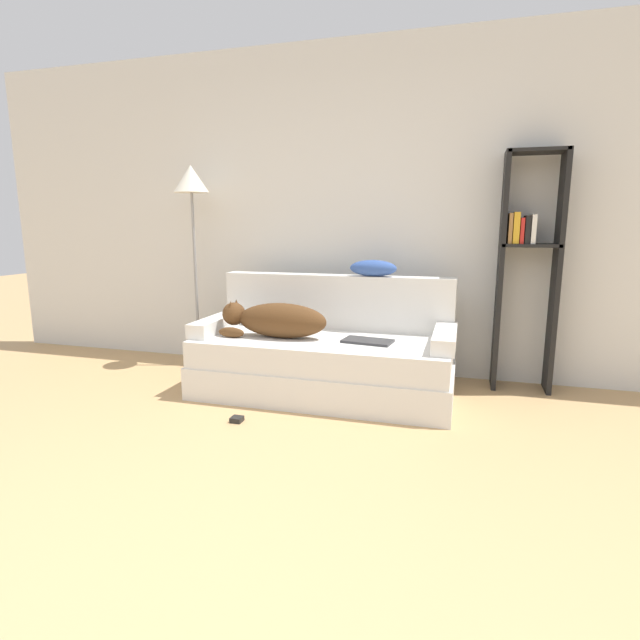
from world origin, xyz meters
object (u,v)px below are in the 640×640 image
at_px(couch, 324,366).
at_px(laptop, 368,341).
at_px(bookshelf, 527,259).
at_px(floor_lamp, 192,195).
at_px(power_adapter, 237,419).
at_px(throw_pillow, 373,268).
at_px(dog, 275,320).

bearing_deg(couch, laptop, -8.82).
xyz_separation_m(bookshelf, floor_lamp, (-2.70, -0.13, 0.50)).
height_order(bookshelf, power_adapter, bookshelf).
height_order(laptop, power_adapter, laptop).
bearing_deg(couch, floor_lamp, 161.57).
relative_size(couch, throw_pillow, 5.20).
distance_m(couch, power_adapter, 0.81).
distance_m(couch, throw_pillow, 0.84).
distance_m(dog, throw_pillow, 0.85).
distance_m(throw_pillow, power_adapter, 1.52).
distance_m(couch, dog, 0.50).
bearing_deg(throw_pillow, floor_lamp, 176.85).
distance_m(throw_pillow, bookshelf, 1.14).
xyz_separation_m(throw_pillow, power_adapter, (-0.68, -1.02, -0.90)).
relative_size(throw_pillow, bookshelf, 0.20).
bearing_deg(laptop, bookshelf, 37.00).
relative_size(dog, power_adapter, 11.02).
bearing_deg(dog, bookshelf, 19.91).
distance_m(dog, bookshelf, 1.92).
distance_m(throw_pillow, floor_lamp, 1.68).
bearing_deg(power_adapter, laptop, 40.77).
bearing_deg(power_adapter, dog, 86.24).
bearing_deg(couch, dog, -166.87).
bearing_deg(dog, laptop, 2.40).
height_order(couch, floor_lamp, floor_lamp).
distance_m(laptop, bookshelf, 1.35).
height_order(dog, throw_pillow, throw_pillow).
bearing_deg(throw_pillow, couch, -130.90).
xyz_separation_m(dog, throw_pillow, (0.64, 0.42, 0.36)).
distance_m(couch, floor_lamp, 1.87).
bearing_deg(floor_lamp, dog, -28.54).
distance_m(bookshelf, power_adapter, 2.39).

